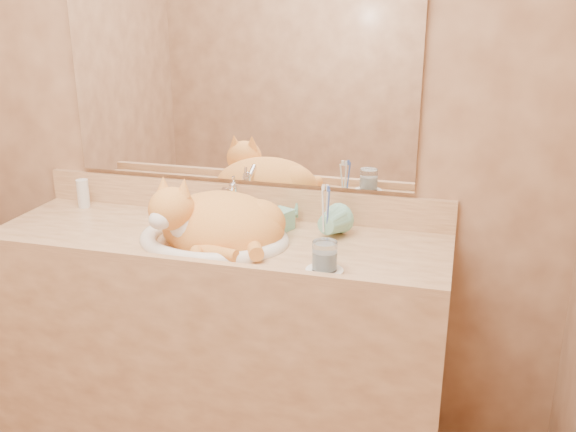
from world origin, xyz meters
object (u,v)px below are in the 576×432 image
(vanity_counter, at_px, (219,346))
(water_glass, at_px, (325,256))
(toothbrush_cup, at_px, (325,227))
(cat, at_px, (215,220))
(soap_dispenser, at_px, (267,212))
(sink_basin, at_px, (213,219))

(vanity_counter, xyz_separation_m, water_glass, (0.43, -0.18, 0.48))
(toothbrush_cup, xyz_separation_m, water_glass, (0.05, -0.26, 0.00))
(vanity_counter, relative_size, water_glass, 17.91)
(vanity_counter, distance_m, cat, 0.50)
(vanity_counter, xyz_separation_m, cat, (0.01, -0.02, 0.50))
(cat, relative_size, soap_dispenser, 2.63)
(soap_dispenser, bearing_deg, cat, -121.75)
(vanity_counter, relative_size, toothbrush_cup, 14.55)
(vanity_counter, distance_m, water_glass, 0.67)
(cat, distance_m, toothbrush_cup, 0.37)
(soap_dispenser, xyz_separation_m, water_glass, (0.26, -0.26, -0.03))
(soap_dispenser, bearing_deg, vanity_counter, -130.18)
(water_glass, bearing_deg, cat, 159.11)
(cat, distance_m, soap_dispenser, 0.18)
(vanity_counter, xyz_separation_m, toothbrush_cup, (0.37, 0.08, 0.48))
(sink_basin, height_order, water_glass, sink_basin)
(soap_dispenser, distance_m, toothbrush_cup, 0.21)
(soap_dispenser, height_order, water_glass, soap_dispenser)
(sink_basin, height_order, cat, cat)
(sink_basin, height_order, soap_dispenser, soap_dispenser)
(sink_basin, xyz_separation_m, soap_dispenser, (0.16, 0.10, 0.00))
(sink_basin, bearing_deg, cat, -14.29)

